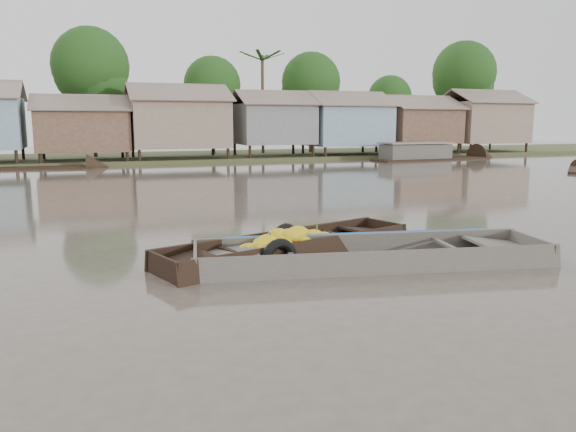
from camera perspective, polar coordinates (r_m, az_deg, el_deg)
name	(u,v)px	position (r m, az deg, el deg)	size (l,w,h in m)	color
ground	(298,261)	(11.57, 1.01, -4.56)	(120.00, 120.00, 0.00)	#52483F
riverbank	(180,118)	(42.90, -10.93, 9.78)	(120.00, 12.47, 10.22)	#384723
banana_boat	(287,248)	(11.91, -0.08, -3.23)	(6.17, 3.21, 0.87)	black
viewer_boat	(372,260)	(11.50, 8.49, -4.47)	(7.39, 3.20, 0.58)	#49423E
distant_boats	(342,160)	(38.82, 5.53, 5.72)	(46.76, 15.58, 1.38)	black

